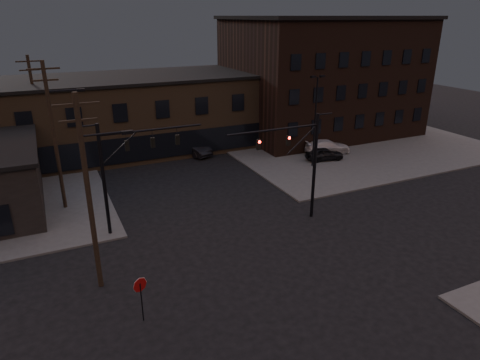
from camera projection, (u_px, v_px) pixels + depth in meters
name	position (u px, v px, depth m)	size (l,w,h in m)	color
ground	(264.00, 264.00, 26.49)	(140.00, 140.00, 0.00)	black
sidewalk_ne	(336.00, 138.00, 53.76)	(30.00, 30.00, 0.15)	#474744
building_row	(149.00, 113.00, 48.71)	(40.00, 12.00, 8.00)	brown
building_right	(321.00, 78.00, 54.65)	(22.00, 16.00, 14.00)	black
traffic_signal_near	(302.00, 157.00, 30.64)	(7.12, 0.24, 8.00)	black
traffic_signal_far	(122.00, 165.00, 28.79)	(7.12, 0.24, 8.00)	black
stop_sign	(140.00, 290.00, 20.98)	(0.72, 0.33, 2.48)	black
utility_pole_near	(89.00, 191.00, 22.33)	(3.70, 0.28, 11.00)	black
utility_pole_mid	(55.00, 134.00, 31.98)	(3.70, 0.28, 11.50)	black
utility_pole_far	(37.00, 110.00, 41.82)	(2.20, 0.28, 11.00)	black
lot_light_a	(315.00, 114.00, 41.49)	(1.50, 0.28, 9.14)	black
lot_light_b	(334.00, 100.00, 48.09)	(1.50, 0.28, 9.14)	black
parked_car_lot_a	(324.00, 154.00, 44.95)	(1.59, 3.95, 1.35)	black
parked_car_lot_b	(327.00, 147.00, 47.21)	(2.06, 5.06, 1.47)	silver
car_crossing	(192.00, 147.00, 47.15)	(1.78, 5.10, 1.68)	black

